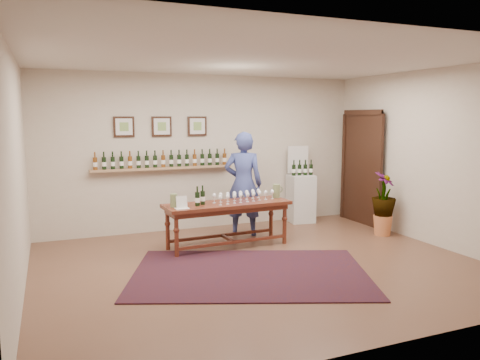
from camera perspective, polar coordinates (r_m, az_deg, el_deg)
name	(u,v)px	position (r m, az deg, el deg)	size (l,w,h in m)	color
ground	(262,266)	(6.59, 2.68, -10.40)	(6.00, 6.00, 0.00)	brown
room_shell	(322,166)	(8.96, 9.99, 1.65)	(6.00, 6.00, 6.00)	beige
rug	(250,273)	(6.28, 1.23, -11.25)	(3.05, 2.03, 0.02)	#4B180D
tasting_table	(227,209)	(7.38, -1.54, -3.58)	(2.03, 0.74, 0.71)	#4A1F12
table_glasses	(241,196)	(7.46, 0.08, -2.00)	(1.15, 0.26, 0.16)	white
table_bottles	(200,196)	(7.13, -4.90, -1.99)	(0.26, 0.15, 0.28)	black
pitcher_left	(174,200)	(7.04, -8.08, -2.48)	(0.13, 0.13, 0.20)	#6D7D4D
pitcher_right	(276,191)	(7.81, 4.47, -1.34)	(0.14, 0.14, 0.23)	#6D7D4D
menu_card	(182,202)	(6.93, -7.13, -2.70)	(0.20, 0.14, 0.18)	silver
display_pedestal	(301,198)	(9.23, 7.41, -2.25)	(0.46, 0.46, 0.92)	silver
pedestal_bottles	(302,168)	(9.12, 7.62, 1.49)	(0.29, 0.08, 0.29)	black
info_sign	(298,159)	(9.25, 7.08, 2.50)	(0.42, 0.02, 0.58)	silver
potted_plant	(384,204)	(8.47, 17.09, -2.78)	(0.71, 0.71, 0.95)	#C87342
person	(243,184)	(8.07, 0.41, -0.47)	(0.66, 0.43, 1.80)	#374383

